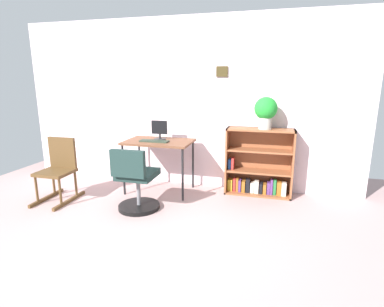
# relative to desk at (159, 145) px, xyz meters

# --- Properties ---
(ground_plane) EXTENTS (6.24, 6.24, 0.00)m
(ground_plane) POSITION_rel_desk_xyz_m (0.23, -1.68, -0.69)
(ground_plane) COLOR #B1908E
(wall_back) EXTENTS (5.20, 0.12, 2.48)m
(wall_back) POSITION_rel_desk_xyz_m (0.23, 0.47, 0.55)
(wall_back) COLOR silver
(wall_back) RESTS_ON ground_plane
(desk) EXTENTS (0.95, 0.61, 0.75)m
(desk) POSITION_rel_desk_xyz_m (0.00, 0.00, 0.00)
(desk) COLOR brown
(desk) RESTS_ON ground_plane
(monitor) EXTENTS (0.23, 0.17, 0.27)m
(monitor) POSITION_rel_desk_xyz_m (-0.02, 0.10, 0.19)
(monitor) COLOR #262628
(monitor) RESTS_ON desk
(keyboard) EXTENTS (0.41, 0.14, 0.02)m
(keyboard) POSITION_rel_desk_xyz_m (-0.03, -0.08, 0.07)
(keyboard) COLOR #2A372B
(keyboard) RESTS_ON desk
(office_chair) EXTENTS (0.52, 0.55, 0.81)m
(office_chair) POSITION_rel_desk_xyz_m (-0.03, -0.72, -0.34)
(office_chair) COLOR black
(office_chair) RESTS_ON ground_plane
(rocking_chair) EXTENTS (0.42, 0.64, 0.84)m
(rocking_chair) POSITION_rel_desk_xyz_m (-1.19, -0.65, -0.26)
(rocking_chair) COLOR brown
(rocking_chair) RESTS_ON ground_plane
(bookshelf_low) EXTENTS (0.92, 0.30, 0.94)m
(bookshelf_low) POSITION_rel_desk_xyz_m (1.39, 0.28, -0.28)
(bookshelf_low) COLOR brown
(bookshelf_low) RESTS_ON ground_plane
(potted_plant_on_shelf) EXTENTS (0.30, 0.30, 0.43)m
(potted_plant_on_shelf) POSITION_rel_desk_xyz_m (1.45, 0.22, 0.51)
(potted_plant_on_shelf) COLOR #B7B2A8
(potted_plant_on_shelf) RESTS_ON bookshelf_low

